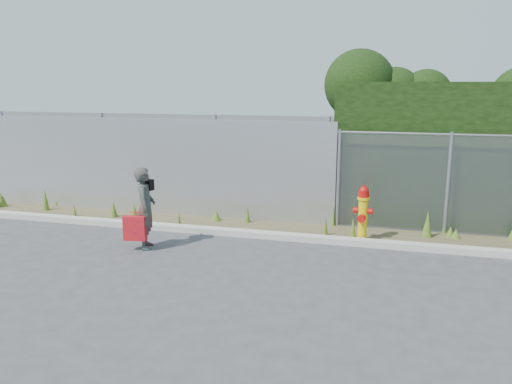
{
  "coord_description": "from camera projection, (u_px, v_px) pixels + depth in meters",
  "views": [
    {
      "loc": [
        2.02,
        -7.3,
        2.95
      ],
      "look_at": [
        -0.3,
        1.4,
        1.0
      ],
      "focal_mm": 35.0,
      "sensor_mm": 36.0,
      "label": 1
    }
  ],
  "objects": [
    {
      "name": "weed_strip",
      "position": [
        281.0,
        225.0,
        10.37
      ],
      "size": [
        16.0,
        1.28,
        0.53
      ],
      "color": "#4D432C",
      "rests_on": "ground"
    },
    {
      "name": "black_shoulder_bag",
      "position": [
        147.0,
        184.0,
        9.07
      ],
      "size": [
        0.27,
        0.11,
        0.2
      ],
      "rotation": [
        0.0,
        0.0,
        -0.39
      ],
      "color": "black"
    },
    {
      "name": "chainlink_fence",
      "position": [
        506.0,
        186.0,
        9.58
      ],
      "size": [
        6.5,
        0.07,
        2.05
      ],
      "color": "gray",
      "rests_on": "ground"
    },
    {
      "name": "corrugated_fence",
      "position": [
        150.0,
        166.0,
        11.45
      ],
      "size": [
        8.5,
        0.21,
        2.3
      ],
      "color": "#A1A3A8",
      "rests_on": "ground"
    },
    {
      "name": "ground",
      "position": [
        252.0,
        271.0,
        8.03
      ],
      "size": [
        80.0,
        80.0,
        0.0
      ],
      "primitive_type": "plane",
      "color": "#3E3E41",
      "rests_on": "ground"
    },
    {
      "name": "curb",
      "position": [
        276.0,
        236.0,
        9.72
      ],
      "size": [
        16.0,
        0.22,
        0.12
      ],
      "primitive_type": "cube",
      "color": "#AAA79A",
      "rests_on": "ground"
    },
    {
      "name": "fire_hydrant",
      "position": [
        363.0,
        214.0,
        9.45
      ],
      "size": [
        0.37,
        0.33,
        1.11
      ],
      "rotation": [
        0.0,
        0.0,
        -0.13
      ],
      "color": "yellow",
      "rests_on": "ground"
    },
    {
      "name": "woman",
      "position": [
        145.0,
        208.0,
        9.04
      ],
      "size": [
        0.54,
        0.64,
        1.5
      ],
      "primitive_type": "imported",
      "rotation": [
        0.0,
        0.0,
        1.96
      ],
      "color": "#0E5D4F",
      "rests_on": "ground"
    },
    {
      "name": "red_tote_bag",
      "position": [
        135.0,
        228.0,
        8.94
      ],
      "size": [
        0.4,
        0.15,
        0.53
      ],
      "rotation": [
        0.0,
        0.0,
        0.15
      ],
      "color": "maroon"
    }
  ]
}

